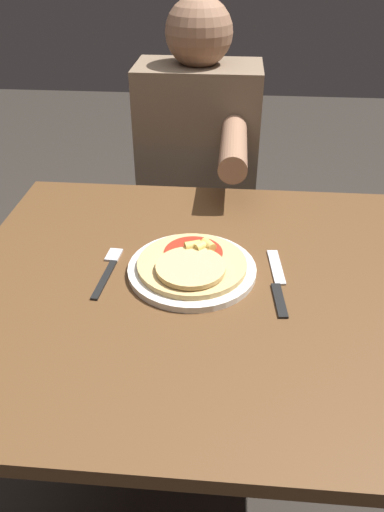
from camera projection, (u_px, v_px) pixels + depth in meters
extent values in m
plane|color=#2D2823|center=(202.00, 498.00, 1.41)|extent=(8.00, 8.00, 0.00)
cube|color=brown|center=(206.00, 288.00, 0.99)|extent=(0.99, 0.84, 0.03)
cylinder|color=brown|center=(71.00, 308.00, 1.54)|extent=(0.06, 0.06, 0.73)
cylinder|color=brown|center=(358.00, 324.00, 1.48)|extent=(0.06, 0.06, 0.73)
cylinder|color=silver|center=(192.00, 270.00, 1.01)|extent=(0.26, 0.26, 0.01)
cylinder|color=tan|center=(192.00, 264.00, 1.00)|extent=(0.22, 0.22, 0.01)
cylinder|color=#9E2819|center=(193.00, 252.00, 1.03)|extent=(0.12, 0.12, 0.00)
cylinder|color=#DDB771|center=(190.00, 269.00, 0.97)|extent=(0.14, 0.14, 0.01)
cylinder|color=#E5BC5B|center=(208.00, 245.00, 1.03)|extent=(0.03, 0.04, 0.02)
cylinder|color=#E5BC5B|center=(200.00, 247.00, 1.02)|extent=(0.03, 0.03, 0.02)
cylinder|color=#E5BC5B|center=(193.00, 246.00, 1.02)|extent=(0.04, 0.03, 0.02)
cube|color=black|center=(104.00, 279.00, 0.99)|extent=(0.02, 0.13, 0.00)
cube|color=silver|center=(114.00, 255.00, 1.06)|extent=(0.03, 0.05, 0.00)
cube|color=black|center=(279.00, 300.00, 0.93)|extent=(0.03, 0.10, 0.00)
cube|color=silver|center=(276.00, 267.00, 1.03)|extent=(0.03, 0.12, 0.00)
cylinder|color=#2D2D38|center=(175.00, 283.00, 1.87)|extent=(0.11, 0.11, 0.46)
cylinder|color=#2D2D38|center=(219.00, 285.00, 1.86)|extent=(0.11, 0.11, 0.46)
cube|color=#75604C|center=(198.00, 156.00, 1.58)|extent=(0.37, 0.22, 0.55)
sphere|color=#8E664C|center=(199.00, 32.00, 1.38)|extent=(0.19, 0.19, 0.19)
cylinder|color=#8E664C|center=(234.00, 147.00, 1.28)|extent=(0.07, 0.30, 0.07)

